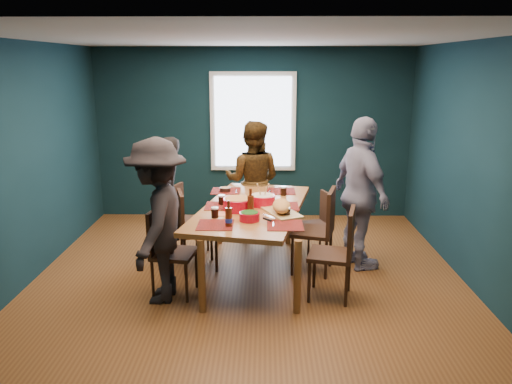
# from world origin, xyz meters

# --- Properties ---
(room) EXTENTS (5.01, 5.01, 2.71)m
(room) POSITION_xyz_m (0.00, 0.27, 1.37)
(room) COLOR brown
(room) RESTS_ON ground
(dining_table) EXTENTS (1.50, 2.35, 0.83)m
(dining_table) POSITION_xyz_m (0.04, 0.16, 0.75)
(dining_table) COLOR brown
(dining_table) RESTS_ON floor
(chair_left_far) EXTENTS (0.52, 0.52, 0.92)m
(chair_left_far) POSITION_xyz_m (-0.88, 0.77, 0.54)
(chair_left_far) COLOR #331C11
(chair_left_far) RESTS_ON floor
(chair_left_mid) EXTENTS (0.54, 0.54, 0.97)m
(chair_left_mid) POSITION_xyz_m (-0.71, 0.27, 0.56)
(chair_left_mid) COLOR #331C11
(chair_left_mid) RESTS_ON floor
(chair_left_near) EXTENTS (0.49, 0.49, 0.96)m
(chair_left_near) POSITION_xyz_m (-0.87, -0.42, 0.56)
(chair_left_near) COLOR #331C11
(chair_left_near) RESTS_ON floor
(chair_right_far) EXTENTS (0.47, 0.47, 0.82)m
(chair_right_far) POSITION_xyz_m (0.92, 0.80, 0.48)
(chair_right_far) COLOR #331C11
(chair_right_far) RESTS_ON floor
(chair_right_mid) EXTENTS (0.57, 0.57, 1.03)m
(chair_right_mid) POSITION_xyz_m (0.86, 0.19, 0.60)
(chair_right_mid) COLOR #331C11
(chair_right_mid) RESTS_ON floor
(chair_right_near) EXTENTS (0.54, 0.54, 0.99)m
(chair_right_near) POSITION_xyz_m (0.98, -0.50, 0.58)
(chair_right_near) COLOR #331C11
(chair_right_near) RESTS_ON floor
(person_far_left) EXTENTS (0.49, 0.64, 1.58)m
(person_far_left) POSITION_xyz_m (-1.03, 0.57, 0.79)
(person_far_left) COLOR black
(person_far_left) RESTS_ON floor
(person_back) EXTENTS (0.92, 0.78, 1.68)m
(person_back) POSITION_xyz_m (0.02, 1.42, 0.84)
(person_back) COLOR black
(person_back) RESTS_ON floor
(person_right) EXTENTS (0.80, 1.17, 1.85)m
(person_right) POSITION_xyz_m (1.34, 0.36, 0.93)
(person_right) COLOR silver
(person_right) RESTS_ON floor
(person_near_left) EXTENTS (0.71, 1.16, 1.73)m
(person_near_left) POSITION_xyz_m (-0.92, -0.55, 0.87)
(person_near_left) COLOR black
(person_near_left) RESTS_ON floor
(bowl_salad) EXTENTS (0.34, 0.34, 0.14)m
(bowl_salad) POSITION_xyz_m (-0.11, 0.01, 0.90)
(bowl_salad) COLOR red
(bowl_salad) RESTS_ON dining_table
(bowl_dumpling) EXTENTS (0.30, 0.30, 0.28)m
(bowl_dumpling) POSITION_xyz_m (0.16, 0.22, 0.89)
(bowl_dumpling) COLOR red
(bowl_dumpling) RESTS_ON dining_table
(bowl_herbs) EXTENTS (0.22, 0.22, 0.10)m
(bowl_herbs) POSITION_xyz_m (0.03, -0.39, 0.88)
(bowl_herbs) COLOR red
(bowl_herbs) RESTS_ON dining_table
(cutting_board) EXTENTS (0.48, 0.71, 0.15)m
(cutting_board) POSITION_xyz_m (0.38, -0.11, 0.90)
(cutting_board) COLOR tan
(cutting_board) RESTS_ON dining_table
(small_bowl) EXTENTS (0.14, 0.14, 0.06)m
(small_bowl) POSITION_xyz_m (-0.33, 0.84, 0.86)
(small_bowl) COLOR black
(small_bowl) RESTS_ON dining_table
(beer_bottle_a) EXTENTS (0.07, 0.07, 0.28)m
(beer_bottle_a) POSITION_xyz_m (-0.18, -0.58, 0.93)
(beer_bottle_a) COLOR #471C0C
(beer_bottle_a) RESTS_ON dining_table
(beer_bottle_b) EXTENTS (0.07, 0.07, 0.29)m
(beer_bottle_b) POSITION_xyz_m (0.03, -0.14, 0.94)
(beer_bottle_b) COLOR #471C0C
(beer_bottle_b) RESTS_ON dining_table
(cola_glass_a) EXTENTS (0.08, 0.08, 0.12)m
(cola_glass_a) POSITION_xyz_m (-0.35, -0.29, 0.89)
(cola_glass_a) COLOR black
(cola_glass_a) RESTS_ON dining_table
(cola_glass_b) EXTENTS (0.08, 0.08, 0.11)m
(cola_glass_b) POSITION_xyz_m (0.43, -0.23, 0.88)
(cola_glass_b) COLOR black
(cola_glass_b) RESTS_ON dining_table
(cola_glass_c) EXTENTS (0.08, 0.08, 0.11)m
(cola_glass_c) POSITION_xyz_m (0.43, 0.67, 0.89)
(cola_glass_c) COLOR black
(cola_glass_c) RESTS_ON dining_table
(cola_glass_d) EXTENTS (0.08, 0.08, 0.12)m
(cola_glass_d) POSITION_xyz_m (-0.32, 0.23, 0.89)
(cola_glass_d) COLOR black
(cola_glass_d) RESTS_ON dining_table
(napkin_a) EXTENTS (0.13, 0.13, 0.00)m
(napkin_a) POSITION_xyz_m (0.41, 0.16, 0.83)
(napkin_a) COLOR #F18165
(napkin_a) RESTS_ON dining_table
(napkin_b) EXTENTS (0.18, 0.18, 0.00)m
(napkin_b) POSITION_xyz_m (-0.30, -0.15, 0.83)
(napkin_b) COLOR #F18165
(napkin_b) RESTS_ON dining_table
(napkin_c) EXTENTS (0.21, 0.21, 0.00)m
(napkin_c) POSITION_xyz_m (0.43, -0.59, 0.83)
(napkin_c) COLOR #F18165
(napkin_c) RESTS_ON dining_table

